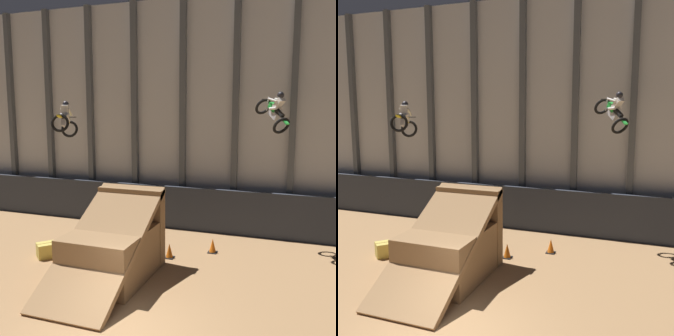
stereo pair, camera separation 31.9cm
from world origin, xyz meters
The scene contains 9 objects.
ground_plane centered at (0.00, 0.00, 0.00)m, with size 60.00×60.00×0.00m, color #9E754C.
arena_back_wall centered at (0.00, 10.01, 5.47)m, with size 32.00×0.40×10.94m.
lower_barrier centered at (0.00, 9.26, 1.04)m, with size 31.36×0.20×2.08m.
dirt_ramp centered at (-1.70, 3.45, 1.03)m, with size 2.54×5.08×3.02m.
rider_bike_left_air centered at (-5.15, 5.78, 5.29)m, with size 1.20×1.78×1.59m.
rider_bike_right_air centered at (3.15, 7.88, 5.69)m, with size 1.66×1.72×1.70m.
traffic_cone_near_ramp centered at (-0.44, 5.55, 0.28)m, with size 0.36×0.36×0.58m.
traffic_cone_arena_edge centered at (1.02, 6.67, 0.28)m, with size 0.36×0.36×0.58m.
hay_bale_trackside centered at (-4.98, 4.09, 0.28)m, with size 1.05×1.07×0.57m.
Camera 2 is at (4.72, -8.22, 5.79)m, focal length 42.00 mm.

